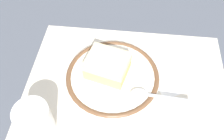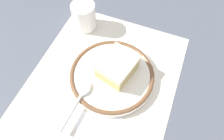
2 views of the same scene
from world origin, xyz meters
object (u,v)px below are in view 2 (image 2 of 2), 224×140
(plate, at_px, (112,75))
(cup, at_px, (84,18))
(cake_slice, at_px, (118,67))
(spoon, at_px, (81,97))

(plate, distance_m, cup, 0.19)
(plate, bearing_deg, cake_slice, -36.86)
(plate, relative_size, spoon, 1.62)
(plate, xyz_separation_m, cake_slice, (0.01, -0.01, 0.03))
(cup, bearing_deg, spoon, -156.95)
(spoon, height_order, cup, cup)
(cake_slice, distance_m, spoon, 0.11)
(spoon, bearing_deg, cake_slice, -29.18)
(plate, height_order, cup, cup)
(cake_slice, height_order, spoon, cake_slice)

